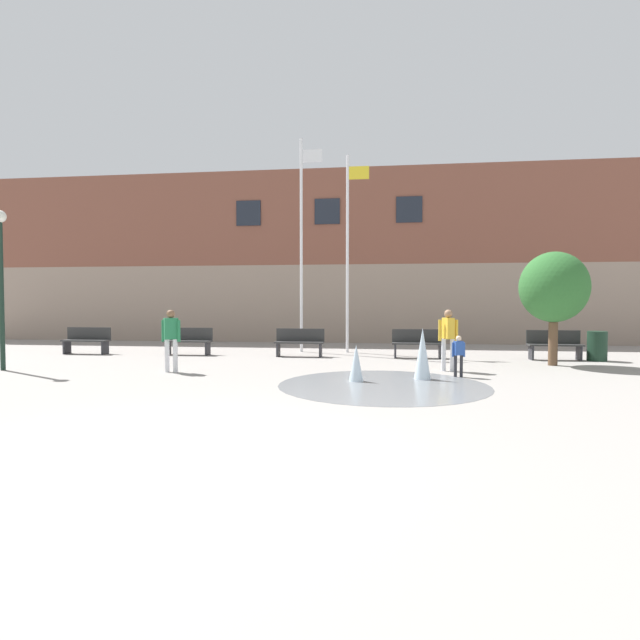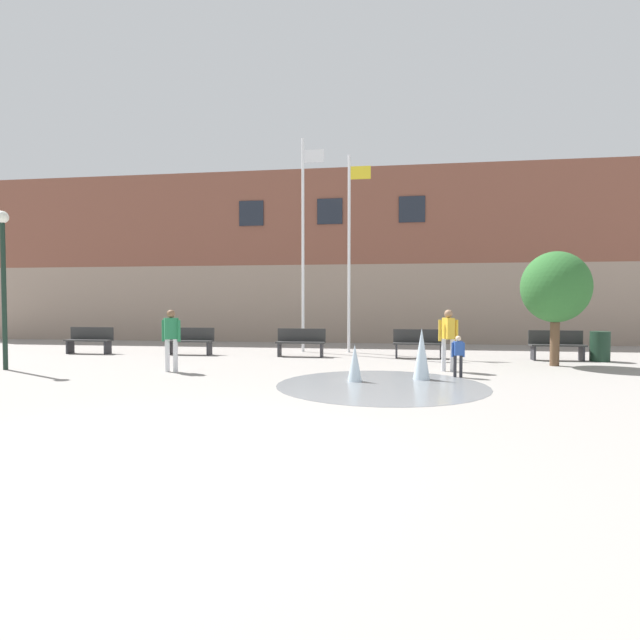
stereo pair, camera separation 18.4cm
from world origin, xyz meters
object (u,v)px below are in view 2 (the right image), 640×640
object	(u,v)px
park_bench_under_left_flagpole	(90,340)
lamp_post_left_lane	(3,267)
park_bench_center	(190,340)
child_in_fountain	(458,353)
adult_in_red	(448,335)
park_bench_near_trashcan	(419,343)
park_bench_far_right	(557,345)
park_bench_under_right_flagpole	(301,342)
flagpole_right	(350,248)
trash_can	(600,346)
street_tree_near_building	(556,288)
flagpole_left	(304,239)
adult_watching	(171,335)

from	to	relation	value
park_bench_under_left_flagpole	lamp_post_left_lane	size ratio (longest dim) A/B	0.38
park_bench_center	lamp_post_left_lane	bearing A→B (deg)	-128.13
park_bench_under_left_flagpole	child_in_fountain	bearing A→B (deg)	-17.73
park_bench_under_left_flagpole	adult_in_red	xyz separation A→B (m)	(11.77, -2.79, 0.45)
park_bench_near_trashcan	lamp_post_left_lane	bearing A→B (deg)	-158.63
park_bench_far_right	child_in_fountain	size ratio (longest dim) A/B	1.62
park_bench_under_right_flagpole	park_bench_far_right	size ratio (longest dim) A/B	1.00
park_bench_under_right_flagpole	flagpole_right	xyz separation A→B (m)	(1.49, 1.53, 3.22)
park_bench_near_trashcan	trash_can	distance (m)	5.36
park_bench_under_left_flagpole	street_tree_near_building	bearing A→B (deg)	-4.79
park_bench_under_left_flagpole	street_tree_near_building	size ratio (longest dim) A/B	0.50
park_bench_far_right	adult_in_red	xyz separation A→B (m)	(-3.58, -2.96, 0.45)
park_bench_under_left_flagpole	park_bench_near_trashcan	size ratio (longest dim) A/B	1.00
trash_can	park_bench_center	bearing A→B (deg)	179.55
flagpole_right	street_tree_near_building	bearing A→B (deg)	-25.86
park_bench_under_left_flagpole	park_bench_far_right	bearing A→B (deg)	0.62
flagpole_left	lamp_post_left_lane	world-z (taller)	flagpole_left
adult_watching	flagpole_right	size ratio (longest dim) A/B	0.23
park_bench_center	street_tree_near_building	bearing A→B (deg)	-7.12
lamp_post_left_lane	park_bench_under_left_flagpole	bearing A→B (deg)	93.22
park_bench_near_trashcan	trash_can	xyz separation A→B (m)	(5.36, -0.13, -0.03)
park_bench_under_left_flagpole	adult_in_red	size ratio (longest dim) A/B	1.01
park_bench_far_right	adult_in_red	bearing A→B (deg)	-140.43
park_bench_under_right_flagpole	flagpole_left	world-z (taller)	flagpole_left
park_bench_near_trashcan	lamp_post_left_lane	distance (m)	11.98
park_bench_under_right_flagpole	street_tree_near_building	world-z (taller)	street_tree_near_building
park_bench_far_right	adult_in_red	distance (m)	4.66
park_bench_under_right_flagpole	child_in_fountain	world-z (taller)	child_in_fountain
park_bench_center	park_bench_far_right	bearing A→B (deg)	0.01
park_bench_far_right	adult_in_red	size ratio (longest dim) A/B	1.01
park_bench_under_left_flagpole	trash_can	bearing A→B (deg)	0.21
park_bench_center	adult_in_red	world-z (taller)	adult_in_red
park_bench_center	park_bench_under_right_flagpole	world-z (taller)	same
adult_in_red	lamp_post_left_lane	xyz separation A→B (m)	(-11.54, -1.31, 1.76)
flagpole_right	street_tree_near_building	world-z (taller)	flagpole_right
park_bench_near_trashcan	child_in_fountain	xyz separation A→B (m)	(0.69, -3.99, 0.10)
park_bench_under_left_flagpole	lamp_post_left_lane	xyz separation A→B (m)	(0.23, -4.10, 2.22)
park_bench_center	flagpole_right	xyz separation A→B (m)	(5.30, 1.49, 3.22)
child_in_fountain	flagpole_right	xyz separation A→B (m)	(-3.01, 5.45, 3.12)
adult_in_red	trash_can	size ratio (longest dim) A/B	1.77
park_bench_center	adult_watching	xyz separation A→B (m)	(1.18, -4.04, 0.45)
adult_in_red	street_tree_near_building	world-z (taller)	street_tree_near_building
adult_in_red	lamp_post_left_lane	bearing A→B (deg)	-102.15
trash_can	street_tree_near_building	xyz separation A→B (m)	(-1.70, -1.31, 1.74)
park_bench_center	lamp_post_left_lane	size ratio (longest dim) A/B	0.38
child_in_fountain	lamp_post_left_lane	bearing A→B (deg)	-17.46
child_in_fountain	trash_can	bearing A→B (deg)	-159.29
lamp_post_left_lane	trash_can	world-z (taller)	lamp_post_left_lane
adult_watching	adult_in_red	world-z (taller)	same
flagpole_right	park_bench_under_left_flagpole	bearing A→B (deg)	-169.47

